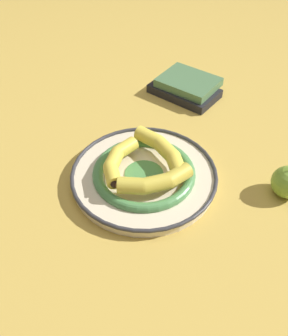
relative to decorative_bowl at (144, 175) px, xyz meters
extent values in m
plane|color=gold|center=(-0.01, 0.02, -0.02)|extent=(2.80, 2.80, 0.00)
cylinder|color=beige|center=(0.00, 0.00, -0.01)|extent=(0.34, 0.34, 0.02)
torus|color=#4C894C|center=(0.00, 0.00, 0.01)|extent=(0.25, 0.25, 0.02)
cylinder|color=#4C894C|center=(0.00, 0.00, 0.00)|extent=(0.09, 0.09, 0.00)
torus|color=#333338|center=(0.00, 0.00, 0.01)|extent=(0.35, 0.35, 0.01)
cylinder|color=yellow|center=(0.07, 0.01, 0.04)|extent=(0.05, 0.06, 0.03)
cylinder|color=yellow|center=(0.04, 0.06, 0.04)|extent=(0.06, 0.06, 0.03)
cylinder|color=yellow|center=(0.00, 0.08, 0.04)|extent=(0.06, 0.05, 0.03)
sphere|color=yellow|center=(0.06, 0.04, 0.04)|extent=(0.03, 0.03, 0.03)
sphere|color=yellow|center=(0.02, 0.08, 0.04)|extent=(0.03, 0.03, 0.03)
cone|color=#472D19|center=(0.08, -0.01, 0.04)|extent=(0.03, 0.04, 0.03)
sphere|color=black|center=(-0.03, 0.09, 0.04)|extent=(0.02, 0.02, 0.02)
cylinder|color=gold|center=(-0.05, 0.06, 0.04)|extent=(0.06, 0.07, 0.04)
cylinder|color=gold|center=(-0.07, 0.01, 0.04)|extent=(0.05, 0.06, 0.04)
cylinder|color=gold|center=(-0.07, -0.05, 0.04)|extent=(0.05, 0.06, 0.04)
sphere|color=gold|center=(-0.07, 0.03, 0.04)|extent=(0.04, 0.04, 0.04)
sphere|color=gold|center=(-0.08, -0.02, 0.04)|extent=(0.04, 0.04, 0.04)
cone|color=#472D19|center=(-0.04, 0.08, 0.04)|extent=(0.04, 0.04, 0.03)
sphere|color=black|center=(-0.06, -0.08, 0.04)|extent=(0.02, 0.02, 0.02)
cylinder|color=yellow|center=(-0.04, -0.06, 0.04)|extent=(0.07, 0.05, 0.04)
cylinder|color=yellow|center=(0.02, -0.07, 0.04)|extent=(0.07, 0.04, 0.04)
cylinder|color=yellow|center=(0.08, -0.05, 0.04)|extent=(0.07, 0.06, 0.04)
sphere|color=yellow|center=(-0.01, -0.07, 0.04)|extent=(0.04, 0.04, 0.04)
sphere|color=yellow|center=(0.05, -0.07, 0.04)|extent=(0.04, 0.04, 0.04)
cone|color=#472D19|center=(-0.07, -0.06, 0.04)|extent=(0.04, 0.04, 0.03)
sphere|color=black|center=(0.11, -0.04, 0.04)|extent=(0.02, 0.02, 0.02)
cube|color=black|center=(0.28, -0.28, -0.01)|extent=(0.24, 0.20, 0.03)
cube|color=white|center=(0.29, -0.28, -0.01)|extent=(0.22, 0.19, 0.02)
cube|color=#4C754C|center=(0.28, -0.29, 0.02)|extent=(0.21, 0.20, 0.02)
cube|color=white|center=(0.29, -0.29, 0.02)|extent=(0.20, 0.18, 0.02)
sphere|color=olive|center=(-0.18, -0.28, 0.02)|extent=(0.08, 0.08, 0.08)
camera|label=1|loc=(-0.60, 0.30, 0.66)|focal=42.00mm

